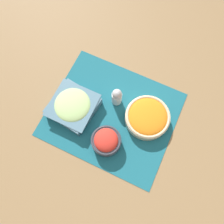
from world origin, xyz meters
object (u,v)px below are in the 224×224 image
at_px(tomato_bowl, 106,141).
at_px(pepper_shaker, 117,97).
at_px(cucumber_bowl, 73,106).
at_px(carrot_bowl, 147,117).

relative_size(tomato_bowl, pepper_shaker, 1.18).
relative_size(tomato_bowl, cucumber_bowl, 0.61).
xyz_separation_m(tomato_bowl, carrot_bowl, (-0.11, -0.17, -0.01)).
xyz_separation_m(carrot_bowl, cucumber_bowl, (0.31, 0.09, 0.00)).
bearing_deg(cucumber_bowl, tomato_bowl, 158.74).
relative_size(carrot_bowl, cucumber_bowl, 0.94).
bearing_deg(cucumber_bowl, carrot_bowl, -163.61).
bearing_deg(carrot_bowl, pepper_shaker, -8.11).
xyz_separation_m(tomato_bowl, pepper_shaker, (0.04, -0.19, 0.01)).
bearing_deg(carrot_bowl, cucumber_bowl, 16.39).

